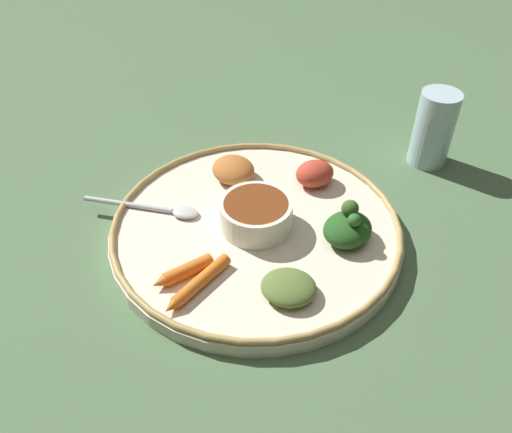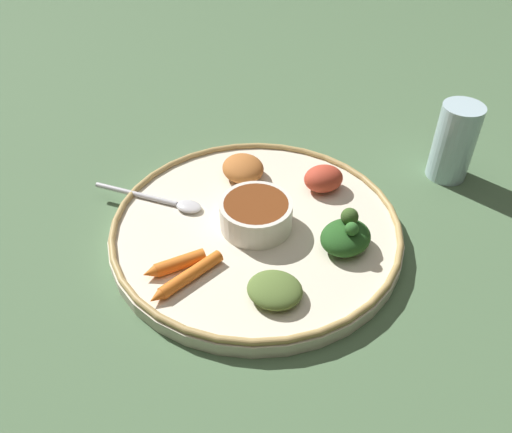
# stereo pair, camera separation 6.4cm
# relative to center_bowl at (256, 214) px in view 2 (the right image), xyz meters

# --- Properties ---
(ground_plane) EXTENTS (2.40, 2.40, 0.00)m
(ground_plane) POSITION_rel_center_bowl_xyz_m (0.00, 0.00, -0.04)
(ground_plane) COLOR #4C6B47
(platter) EXTENTS (0.36, 0.36, 0.02)m
(platter) POSITION_rel_center_bowl_xyz_m (0.00, 0.00, -0.03)
(platter) COLOR beige
(platter) RESTS_ON ground_plane
(platter_rim) EXTENTS (0.36, 0.36, 0.01)m
(platter_rim) POSITION_rel_center_bowl_xyz_m (0.00, 0.00, -0.02)
(platter_rim) COLOR tan
(platter_rim) RESTS_ON platter
(center_bowl) EXTENTS (0.09, 0.09, 0.04)m
(center_bowl) POSITION_rel_center_bowl_xyz_m (0.00, 0.00, 0.00)
(center_bowl) COLOR silver
(center_bowl) RESTS_ON platter
(spoon) EXTENTS (0.09, 0.14, 0.01)m
(spoon) POSITION_rel_center_bowl_xyz_m (-0.06, -0.11, -0.02)
(spoon) COLOR silver
(spoon) RESTS_ON platter
(greens_pile) EXTENTS (0.08, 0.08, 0.05)m
(greens_pile) POSITION_rel_center_bowl_xyz_m (0.06, 0.10, -0.00)
(greens_pile) COLOR #23511E
(greens_pile) RESTS_ON platter
(carrot_near_spoon) EXTENTS (0.03, 0.07, 0.02)m
(carrot_near_spoon) POSITION_rel_center_bowl_xyz_m (0.06, -0.10, -0.01)
(carrot_near_spoon) COLOR orange
(carrot_near_spoon) RESTS_ON platter
(carrot_outer) EXTENTS (0.07, 0.09, 0.01)m
(carrot_outer) POSITION_rel_center_bowl_xyz_m (0.08, -0.09, -0.01)
(carrot_outer) COLOR orange
(carrot_outer) RESTS_ON platter
(mound_collards) EXTENTS (0.08, 0.08, 0.02)m
(mound_collards) POSITION_rel_center_bowl_xyz_m (0.12, -0.00, -0.01)
(mound_collards) COLOR #567033
(mound_collards) RESTS_ON platter
(mound_chickpea) EXTENTS (0.07, 0.07, 0.03)m
(mound_chickpea) POSITION_rel_center_bowl_xyz_m (-0.10, 0.00, -0.01)
(mound_chickpea) COLOR #B2662D
(mound_chickpea) RESTS_ON platter
(mound_berbere_red) EXTENTS (0.05, 0.06, 0.03)m
(mound_berbere_red) POSITION_rel_center_bowl_xyz_m (-0.06, 0.10, -0.00)
(mound_berbere_red) COLOR #B73D28
(mound_berbere_red) RESTS_ON platter
(drinking_glass) EXTENTS (0.06, 0.06, 0.11)m
(drinking_glass) POSITION_rel_center_bowl_xyz_m (-0.08, 0.30, 0.01)
(drinking_glass) COLOR silver
(drinking_glass) RESTS_ON ground_plane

